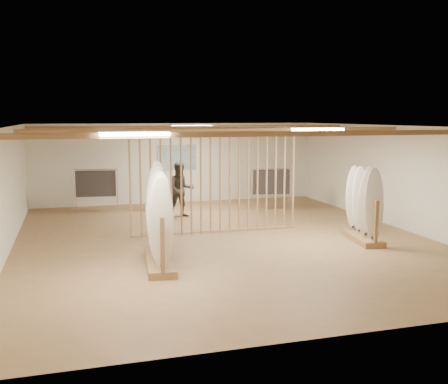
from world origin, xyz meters
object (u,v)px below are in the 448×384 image
object	(u,v)px
clothing_rack_a	(96,183)
shopper_b	(181,186)
clothing_rack_b	(271,182)
shopper_a	(157,185)
rack_right	(363,215)
rack_left	(159,233)

from	to	relation	value
clothing_rack_a	shopper_b	xyz separation A→B (m)	(2.43, -1.57, 0.03)
clothing_rack_b	shopper_a	world-z (taller)	shopper_a
clothing_rack_b	rack_right	bearing A→B (deg)	-72.93
rack_left	shopper_b	xyz separation A→B (m)	(1.48, 5.00, 0.27)
rack_left	shopper_a	bearing A→B (deg)	87.07
rack_left	clothing_rack_b	xyz separation A→B (m)	(4.62, 5.58, 0.22)
clothing_rack_a	clothing_rack_b	xyz separation A→B (m)	(5.57, -0.99, -0.02)
shopper_a	shopper_b	distance (m)	1.32
clothing_rack_a	clothing_rack_b	bearing A→B (deg)	-2.83
rack_left	rack_right	bearing A→B (deg)	13.60
rack_right	clothing_rack_b	bearing A→B (deg)	104.72
clothing_rack_a	shopper_a	distance (m)	1.93
clothing_rack_a	shopper_a	world-z (taller)	shopper_a
clothing_rack_a	shopper_b	bearing A→B (deg)	-25.58
rack_right	clothing_rack_a	distance (m)	8.46
rack_left	shopper_a	size ratio (longest dim) A/B	1.25
rack_left	clothing_rack_a	world-z (taller)	rack_left
clothing_rack_a	clothing_rack_b	size ratio (longest dim) A/B	1.02
rack_right	shopper_a	distance (m)	6.92
rack_left	shopper_a	xyz separation A→B (m)	(0.94, 6.20, 0.17)
clothing_rack_b	shopper_a	size ratio (longest dim) A/B	0.81
shopper_b	rack_left	bearing A→B (deg)	-108.60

